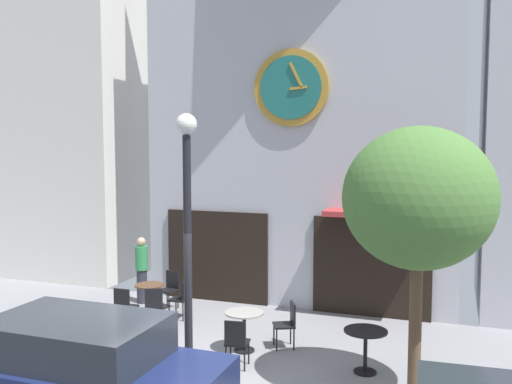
{
  "coord_description": "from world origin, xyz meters",
  "views": [
    {
      "loc": [
        4.09,
        -7.87,
        4.02
      ],
      "look_at": [
        0.39,
        2.54,
        3.06
      ],
      "focal_mm": 39.28,
      "sensor_mm": 36.0,
      "label": 1
    }
  ],
  "objects_px": {
    "cafe_table_center_left": "(150,295)",
    "cafe_table_near_curb": "(244,323)",
    "street_tree": "(418,199)",
    "parked_car_navy": "(77,372)",
    "cafe_chair_outer": "(236,340)",
    "pedestrian_green": "(142,269)",
    "cafe_table_center_right": "(366,341)",
    "cafe_chair_facing_wall": "(288,321)",
    "street_lamp": "(188,245)",
    "cafe_chair_under_awning": "(183,296)",
    "cafe_chair_left_end": "(170,287)",
    "cafe_chair_mid_row": "(124,304)",
    "cafe_chair_near_tree": "(154,304)"
  },
  "relations": [
    {
      "from": "cafe_chair_mid_row",
      "to": "cafe_chair_under_awning",
      "type": "xyz_separation_m",
      "value": [
        0.88,
        1.02,
        0.0
      ]
    },
    {
      "from": "cafe_chair_outer",
      "to": "pedestrian_green",
      "type": "relative_size",
      "value": 0.54
    },
    {
      "from": "cafe_chair_mid_row",
      "to": "parked_car_navy",
      "type": "bearing_deg",
      "value": -66.27
    },
    {
      "from": "cafe_chair_under_awning",
      "to": "pedestrian_green",
      "type": "xyz_separation_m",
      "value": [
        -1.56,
        0.82,
        0.33
      ]
    },
    {
      "from": "street_tree",
      "to": "cafe_chair_left_end",
      "type": "xyz_separation_m",
      "value": [
        -5.96,
        3.04,
        -2.63
      ]
    },
    {
      "from": "cafe_chair_under_awning",
      "to": "cafe_chair_facing_wall",
      "type": "xyz_separation_m",
      "value": [
        2.79,
        -0.93,
        0.0
      ]
    },
    {
      "from": "street_lamp",
      "to": "cafe_chair_near_tree",
      "type": "xyz_separation_m",
      "value": [
        -1.83,
        2.0,
        -1.76
      ]
    },
    {
      "from": "street_tree",
      "to": "cafe_chair_mid_row",
      "type": "bearing_deg",
      "value": 167.61
    },
    {
      "from": "cafe_chair_outer",
      "to": "parked_car_navy",
      "type": "relative_size",
      "value": 0.21
    },
    {
      "from": "street_lamp",
      "to": "cafe_chair_left_end",
      "type": "relative_size",
      "value": 5.02
    },
    {
      "from": "cafe_table_center_right",
      "to": "cafe_chair_outer",
      "type": "height_order",
      "value": "cafe_chair_outer"
    },
    {
      "from": "cafe_table_center_right",
      "to": "cafe_chair_mid_row",
      "type": "bearing_deg",
      "value": 173.26
    },
    {
      "from": "cafe_table_center_left",
      "to": "cafe_table_near_curb",
      "type": "height_order",
      "value": "cafe_table_near_curb"
    },
    {
      "from": "cafe_chair_outer",
      "to": "parked_car_navy",
      "type": "height_order",
      "value": "parked_car_navy"
    },
    {
      "from": "street_lamp",
      "to": "cafe_table_center_right",
      "type": "relative_size",
      "value": 5.9
    },
    {
      "from": "cafe_chair_under_awning",
      "to": "cafe_table_center_left",
      "type": "bearing_deg",
      "value": -168.91
    },
    {
      "from": "cafe_chair_facing_wall",
      "to": "parked_car_navy",
      "type": "xyz_separation_m",
      "value": [
        -1.99,
        -3.91,
        0.23
      ]
    },
    {
      "from": "street_tree",
      "to": "cafe_chair_facing_wall",
      "type": "height_order",
      "value": "street_tree"
    },
    {
      "from": "street_lamp",
      "to": "pedestrian_green",
      "type": "distance_m",
      "value": 4.96
    },
    {
      "from": "cafe_chair_facing_wall",
      "to": "parked_car_navy",
      "type": "bearing_deg",
      "value": -117.03
    },
    {
      "from": "parked_car_navy",
      "to": "cafe_chair_under_awning",
      "type": "bearing_deg",
      "value": 99.3
    },
    {
      "from": "street_tree",
      "to": "pedestrian_green",
      "type": "height_order",
      "value": "street_tree"
    },
    {
      "from": "cafe_table_center_right",
      "to": "cafe_chair_facing_wall",
      "type": "relative_size",
      "value": 0.85
    },
    {
      "from": "cafe_table_near_curb",
      "to": "pedestrian_green",
      "type": "xyz_separation_m",
      "value": [
        -3.6,
        2.22,
        0.3
      ]
    },
    {
      "from": "cafe_chair_left_end",
      "to": "cafe_chair_near_tree",
      "type": "height_order",
      "value": "same"
    },
    {
      "from": "cafe_table_center_left",
      "to": "pedestrian_green",
      "type": "bearing_deg",
      "value": 129.08
    },
    {
      "from": "cafe_chair_left_end",
      "to": "parked_car_navy",
      "type": "bearing_deg",
      "value": -75.02
    },
    {
      "from": "cafe_table_near_curb",
      "to": "cafe_table_center_left",
      "type": "bearing_deg",
      "value": 156.05
    },
    {
      "from": "street_lamp",
      "to": "cafe_chair_under_awning",
      "type": "distance_m",
      "value": 3.64
    },
    {
      "from": "street_tree",
      "to": "cafe_table_center_right",
      "type": "bearing_deg",
      "value": 140.07
    },
    {
      "from": "pedestrian_green",
      "to": "parked_car_navy",
      "type": "relative_size",
      "value": 0.39
    },
    {
      "from": "parked_car_navy",
      "to": "street_lamp",
      "type": "bearing_deg",
      "value": 69.91
    },
    {
      "from": "cafe_chair_mid_row",
      "to": "parked_car_navy",
      "type": "xyz_separation_m",
      "value": [
        1.68,
        -3.81,
        0.23
      ]
    },
    {
      "from": "cafe_chair_mid_row",
      "to": "cafe_chair_under_awning",
      "type": "height_order",
      "value": "same"
    },
    {
      "from": "street_tree",
      "to": "cafe_table_near_curb",
      "type": "relative_size",
      "value": 5.54
    },
    {
      "from": "street_tree",
      "to": "cafe_table_center_left",
      "type": "bearing_deg",
      "value": 159.79
    },
    {
      "from": "cafe_chair_mid_row",
      "to": "parked_car_navy",
      "type": "relative_size",
      "value": 0.21
    },
    {
      "from": "pedestrian_green",
      "to": "cafe_table_near_curb",
      "type": "bearing_deg",
      "value": -31.64
    },
    {
      "from": "cafe_table_center_left",
      "to": "cafe_table_near_curb",
      "type": "xyz_separation_m",
      "value": [
        2.81,
        -1.25,
        0.03
      ]
    },
    {
      "from": "cafe_chair_outer",
      "to": "street_lamp",
      "type": "bearing_deg",
      "value": -141.08
    },
    {
      "from": "cafe_table_center_left",
      "to": "parked_car_navy",
      "type": "distance_m",
      "value": 4.95
    },
    {
      "from": "street_tree",
      "to": "cafe_table_near_curb",
      "type": "xyz_separation_m",
      "value": [
        -3.23,
        0.98,
        -2.6
      ]
    },
    {
      "from": "cafe_table_center_left",
      "to": "cafe_chair_left_end",
      "type": "relative_size",
      "value": 0.86
    },
    {
      "from": "cafe_chair_near_tree",
      "to": "parked_car_navy",
      "type": "bearing_deg",
      "value": -75.04
    },
    {
      "from": "cafe_table_center_left",
      "to": "parked_car_navy",
      "type": "bearing_deg",
      "value": -71.56
    },
    {
      "from": "parked_car_navy",
      "to": "cafe_chair_outer",
      "type": "bearing_deg",
      "value": 61.27
    },
    {
      "from": "cafe_chair_left_end",
      "to": "cafe_chair_facing_wall",
      "type": "height_order",
      "value": "same"
    },
    {
      "from": "cafe_table_center_left",
      "to": "cafe_chair_left_end",
      "type": "xyz_separation_m",
      "value": [
        0.09,
        0.82,
        -0.0
      ]
    },
    {
      "from": "street_tree",
      "to": "cafe_chair_mid_row",
      "type": "xyz_separation_m",
      "value": [
        -6.16,
        1.35,
        -2.63
      ]
    },
    {
      "from": "cafe_chair_facing_wall",
      "to": "cafe_chair_outer",
      "type": "bearing_deg",
      "value": -113.53
    }
  ]
}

